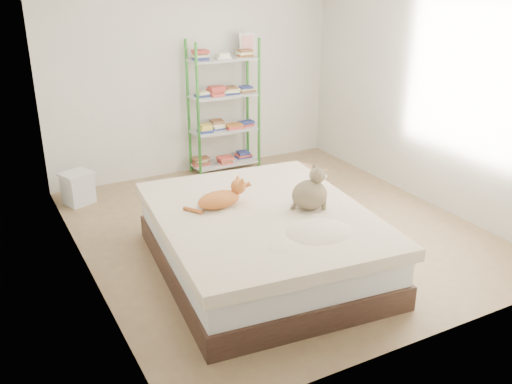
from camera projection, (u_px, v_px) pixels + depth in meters
room at (278, 106)px, 5.40m from camera, size 3.81×4.21×2.61m
bed at (262, 241)px, 5.04m from camera, size 1.97×2.37×0.56m
orange_cat at (219, 198)px, 4.98m from camera, size 0.49×0.29×0.19m
grey_cat at (310, 188)px, 4.93m from camera, size 0.39×0.35×0.38m
shelf_unit at (224, 109)px, 7.25m from camera, size 0.91×0.36×1.74m
cardboard_box at (295, 184)px, 6.58m from camera, size 0.52×0.50×0.41m
white_bin at (78, 188)px, 6.46m from camera, size 0.41×0.38×0.37m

